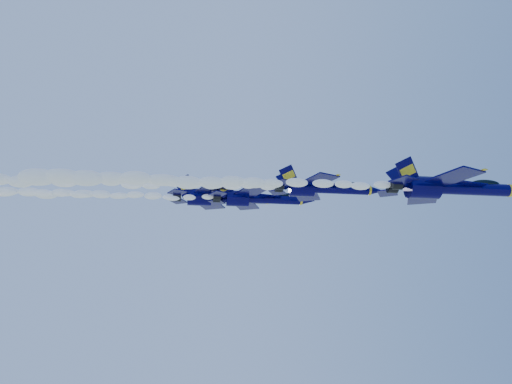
{
  "coord_description": "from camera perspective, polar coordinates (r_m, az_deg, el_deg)",
  "views": [
    {
      "loc": [
        -14.38,
        -74.39,
        130.09
      ],
      "look_at": [
        -5.32,
        -1.93,
        153.41
      ],
      "focal_mm": 35.0,
      "sensor_mm": 36.0,
      "label": 1
    }
  ],
  "objects": [
    {
      "name": "jet_lead",
      "position": [
        71.76,
        21.36,
        0.46
      ],
      "size": [
        19.74,
        16.2,
        7.34
      ],
      "color": "#030038"
    },
    {
      "name": "smoke_trail_jet_second",
      "position": [
        72.86,
        -15.89,
        1.04
      ],
      "size": [
        46.17,
        1.84,
        1.66
      ],
      "primitive_type": "ellipsoid",
      "color": "white"
    },
    {
      "name": "jet_fourth",
      "position": [
        86.76,
        -3.97,
        -0.62
      ],
      "size": [
        19.09,
        15.66,
        7.09
      ],
      "color": "#030038"
    },
    {
      "name": "smoke_trail_jet_lead",
      "position": [
        63.2,
        -4.68,
        1.23
      ],
      "size": [
        46.17,
        2.2,
        1.98
      ],
      "primitive_type": "ellipsoid",
      "color": "white"
    },
    {
      "name": "jet_third",
      "position": [
        83.25,
        0.23,
        -0.76
      ],
      "size": [
        17.2,
        14.11,
        6.39
      ],
      "color": "#030038"
    },
    {
      "name": "smoke_trail_jet_fourth",
      "position": [
        90.63,
        -24.1,
        -0.1
      ],
      "size": [
        46.17,
        2.13,
        1.91
      ],
      "primitive_type": "ellipsoid",
      "color": "white"
    },
    {
      "name": "jet_second",
      "position": [
        74.42,
        7.71,
        0.43
      ],
      "size": [
        16.56,
        13.58,
        6.15
      ],
      "color": "#030038"
    },
    {
      "name": "smoke_trail_jet_third",
      "position": [
        84.95,
        -20.59,
        -0.23
      ],
      "size": [
        46.17,
        1.92,
        1.72
      ],
      "primitive_type": "ellipsoid",
      "color": "white"
    }
  ]
}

